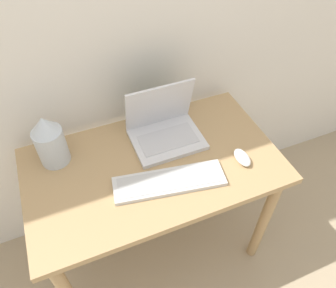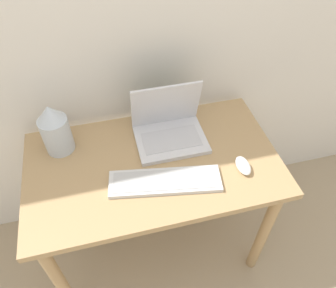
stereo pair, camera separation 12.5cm
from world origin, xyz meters
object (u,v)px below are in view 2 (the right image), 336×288
vase (55,129)px  mp3_player (166,156)px  keyboard (165,181)px  laptop (169,127)px  mouse (243,166)px

vase → mp3_player: size_ratio=4.50×
keyboard → laptop: bearing=72.4°
laptop → keyboard: size_ratio=0.67×
keyboard → mouse: mouse is taller
keyboard → mp3_player: keyboard is taller
laptop → mp3_player: laptop is taller
keyboard → vase: vase is taller
laptop → mouse: laptop is taller
keyboard → mp3_player: 0.14m
laptop → vase: 0.47m
laptop → vase: bearing=174.8°
mouse → vase: (-0.71, 0.30, 0.10)m
mouse → vase: 0.77m
mouse → keyboard: bearing=178.9°
mouse → mp3_player: size_ratio=1.92×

